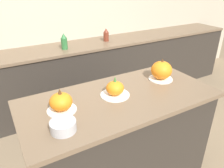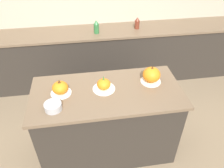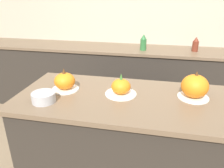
% 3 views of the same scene
% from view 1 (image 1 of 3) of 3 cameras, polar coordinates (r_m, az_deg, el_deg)
% --- Properties ---
extents(wall_back, '(8.00, 0.06, 2.50)m').
position_cam_1_polar(wall_back, '(3.29, -15.71, 15.77)').
color(wall_back, '#B2A893').
rests_on(wall_back, ground_plane).
extents(kitchen_island, '(1.58, 0.75, 0.94)m').
position_cam_1_polar(kitchen_island, '(2.02, 1.98, -14.93)').
color(kitchen_island, '#2D2823').
rests_on(kitchen_island, ground_plane).
extents(back_counter, '(6.00, 0.60, 0.94)m').
position_cam_1_polar(back_counter, '(3.21, -12.45, 1.19)').
color(back_counter, '#2D2823').
rests_on(back_counter, ground_plane).
extents(pumpkin_cake_left, '(0.21, 0.21, 0.18)m').
position_cam_1_polar(pumpkin_cake_left, '(1.58, -13.18, -4.70)').
color(pumpkin_cake_left, white).
rests_on(pumpkin_cake_left, kitchen_island).
extents(pumpkin_cake_center, '(0.23, 0.23, 0.17)m').
position_cam_1_polar(pumpkin_cake_center, '(1.74, 0.79, -1.33)').
color(pumpkin_cake_center, white).
rests_on(pumpkin_cake_center, kitchen_island).
extents(pumpkin_cake_right, '(0.22, 0.22, 0.20)m').
position_cam_1_polar(pumpkin_cake_right, '(2.05, 12.78, 3.42)').
color(pumpkin_cake_right, white).
rests_on(pumpkin_cake_right, kitchen_island).
extents(bottle_tall, '(0.08, 0.08, 0.21)m').
position_cam_1_polar(bottle_tall, '(2.95, -12.40, 10.77)').
color(bottle_tall, '#2D6B38').
rests_on(bottle_tall, back_counter).
extents(bottle_short, '(0.08, 0.08, 0.19)m').
position_cam_1_polar(bottle_short, '(3.28, -1.56, 12.66)').
color(bottle_short, maroon).
rests_on(bottle_short, back_counter).
extents(mixing_bowl, '(0.16, 0.16, 0.07)m').
position_cam_1_polar(mixing_bowl, '(1.40, -12.64, -10.67)').
color(mixing_bowl, '#ADADB2').
rests_on(mixing_bowl, kitchen_island).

